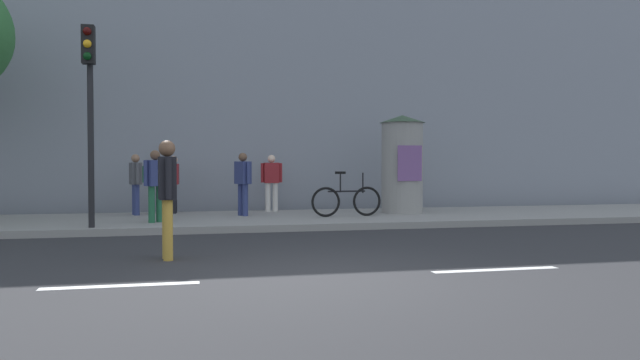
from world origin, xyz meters
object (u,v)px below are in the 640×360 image
Objects in this scene: pedestrian_in_dark_shirt at (272,179)px; pedestrian_near_pole at (243,179)px; pedestrian_tallest at (167,190)px; poster_column at (402,163)px; pedestrian_with_backpack at (155,180)px; pedestrian_in_light_jacket at (174,180)px; traffic_light at (89,92)px; bicycle_leaning at (347,200)px; pedestrian_in_red_top at (137,179)px.

pedestrian_in_dark_shirt is 0.98× the size of pedestrian_near_pole.
pedestrian_tallest reaches higher than pedestrian_near_pole.
poster_column reaches higher than pedestrian_with_backpack.
pedestrian_near_pole is at bearing -33.70° from pedestrian_in_light_jacket.
pedestrian_with_backpack reaches higher than pedestrian_in_dark_shirt.
pedestrian_tallest is 1.17× the size of pedestrian_in_dark_shirt.
pedestrian_tallest is 6.64m from pedestrian_in_light_jacket.
pedestrian_tallest is at bearing -106.36° from pedestrian_near_pole.
pedestrian_with_backpack is (1.18, 0.91, -1.77)m from traffic_light.
pedestrian_tallest reaches higher than bicycle_leaning.
traffic_light is 2.69× the size of pedestrian_in_light_jacket.
pedestrian_near_pole is 0.87× the size of bicycle_leaning.
pedestrian_with_backpack is at bearing -173.70° from bicycle_leaning.
traffic_light reaches higher than pedestrian_tallest.
pedestrian_in_red_top is at bearing 162.83° from pedestrian_near_pole.
pedestrian_tallest reaches higher than pedestrian_in_light_jacket.
pedestrian_in_dark_shirt is 2.49m from bicycle_leaning.
pedestrian_in_light_jacket is (0.89, 0.32, -0.04)m from pedestrian_in_red_top.
pedestrian_in_light_jacket is at bearing 20.00° from pedestrian_in_red_top.
pedestrian_in_red_top is 0.95m from pedestrian_in_light_jacket.
pedestrian_in_dark_shirt is at bearing 38.92° from traffic_light.
pedestrian_in_red_top is 5.25m from bicycle_leaning.
pedestrian_tallest is at bearing -110.47° from pedestrian_in_dark_shirt.
pedestrian_tallest reaches higher than pedestrian_in_dark_shirt.
pedestrian_in_light_jacket is at bearing 169.74° from poster_column.
poster_column reaches higher than pedestrian_tallest.
pedestrian_in_dark_shirt is 0.85× the size of bicycle_leaning.
pedestrian_tallest is 7.12m from pedestrian_in_dark_shirt.
pedestrian_with_backpack is 2.38m from pedestrian_in_light_jacket.
pedestrian_near_pole is at bearing 162.98° from bicycle_leaning.
pedestrian_in_red_top reaches higher than pedestrian_in_dark_shirt.
pedestrian_tallest is 4.31m from pedestrian_with_backpack.
pedestrian_near_pole is (-0.87, -1.14, 0.03)m from pedestrian_in_dark_shirt.
pedestrian_with_backpack is 1.04× the size of pedestrian_in_red_top.
pedestrian_in_dark_shirt is at bearing 5.79° from pedestrian_in_red_top.
bicycle_leaning is (4.10, -1.86, -0.47)m from pedestrian_in_light_jacket.
pedestrian_in_red_top is (0.65, 2.94, -1.80)m from traffic_light.
pedestrian_tallest is 1.20× the size of pedestrian_in_light_jacket.
bicycle_leaning is at bearing -24.38° from pedestrian_in_light_jacket.
poster_column is at bearing -6.21° from pedestrian_in_red_top.
pedestrian_in_light_jacket is (-1.67, 1.12, -0.04)m from pedestrian_near_pole.
poster_column is (7.36, 2.21, -1.41)m from traffic_light.
traffic_light is 2.63× the size of pedestrian_in_dark_shirt.
pedestrian_with_backpack is 4.51m from bicycle_leaning.
poster_column is at bearing 11.86° from pedestrian_with_backpack.
pedestrian_tallest is (1.58, -3.38, -1.81)m from traffic_light.
pedestrian_in_red_top is at bearing 104.80° from pedestrian_with_backpack.
bicycle_leaning is at bearing 14.00° from traffic_light.
pedestrian_in_light_jacket is 0.83× the size of bicycle_leaning.
pedestrian_with_backpack is at bearing -148.61° from pedestrian_near_pole.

